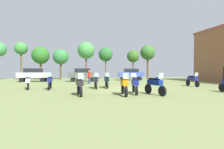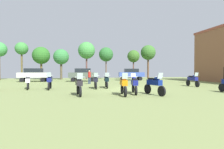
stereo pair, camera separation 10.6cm
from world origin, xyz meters
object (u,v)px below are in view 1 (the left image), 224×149
motorcycle_4 (50,81)px  motorcycle_11 (193,80)px  car_2 (33,74)px  tree_4 (21,49)px  tree_6 (133,56)px  car_1 (83,74)px  tree_2 (61,57)px  motorcycle_9 (124,84)px  tree_3 (41,56)px  motorcycle_1 (28,81)px  tree_7 (148,53)px  motorcycle_10 (107,80)px  motorcycle_12 (155,84)px  car_3 (131,74)px  tree_8 (106,55)px  motorcycle_7 (80,84)px  person_1 (89,76)px  motorcycle_3 (96,81)px  tree_5 (86,51)px  motorcycle_6 (135,84)px

motorcycle_4 → motorcycle_11: bearing=178.1°
car_2 → motorcycle_11: bearing=-118.5°
tree_4 → tree_6: tree_4 is taller
car_1 → tree_2: bearing=33.0°
motorcycle_4 → motorcycle_9: (5.46, -4.99, 0.00)m
motorcycle_11 → tree_6: (-0.97, 17.10, 3.77)m
car_1 → tree_3: bearing=50.7°
tree_4 → tree_6: size_ratio=1.17×
motorcycle_1 → tree_7: 25.98m
motorcycle_10 → motorcycle_12: size_ratio=1.01×
car_3 → motorcycle_4: bearing=146.5°
tree_6 → tree_8: size_ratio=0.91×
motorcycle_4 → tree_3: size_ratio=0.37×
motorcycle_7 → motorcycle_11: 12.67m
car_1 → motorcycle_1: bearing=158.0°
tree_4 → motorcycle_7: bearing=-65.9°
motorcycle_1 → car_1: 11.90m
motorcycle_4 → car_3: bearing=-134.2°
person_1 → motorcycle_10: bearing=-60.3°
motorcycle_9 → motorcycle_10: bearing=-80.6°
tree_6 → car_2: bearing=-162.8°
motorcycle_1 → car_1: bearing=52.1°
car_1 → motorcycle_3: bearing=-172.0°
tree_5 → tree_8: tree_5 is taller
motorcycle_9 → tree_6: tree_6 is taller
car_3 → person_1: car_3 is taller
car_3 → tree_2: tree_2 is taller
car_2 → person_1: size_ratio=2.59×
motorcycle_1 → car_3: size_ratio=0.46×
car_3 → tree_7: (5.15, 4.96, 4.17)m
motorcycle_10 → motorcycle_9: bearing=97.4°
motorcycle_4 → tree_5: bearing=-105.2°
motorcycle_4 → motorcycle_6: size_ratio=1.05×
motorcycle_9 → tree_4: 26.34m
car_1 → tree_7: bearing=-59.6°
tree_5 → person_1: bearing=-91.3°
car_2 → person_1: 9.94m
motorcycle_3 → person_1: size_ratio=1.26×
motorcycle_3 → motorcycle_4: size_ratio=0.97×
motorcycle_11 → tree_3: (-18.46, 17.95, 3.71)m
motorcycle_11 → tree_6: tree_6 is taller
tree_4 → tree_6: bearing=-0.8°
motorcycle_10 → car_3: car_3 is taller
tree_6 → person_1: bearing=-129.8°
tree_3 → person_1: bearing=-56.7°
motorcycle_1 → motorcycle_3: size_ratio=0.95×
motorcycle_7 → car_1: bearing=-98.4°
tree_3 → tree_7: tree_7 is taller
motorcycle_7 → tree_2: 23.00m
motorcycle_1 → tree_8: (9.98, 18.18, 4.19)m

